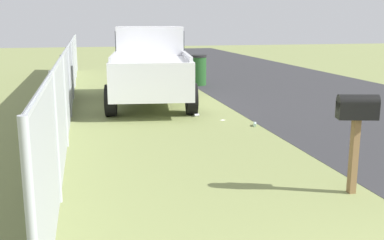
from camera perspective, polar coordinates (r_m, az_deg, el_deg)
mailbox at (r=6.21m, az=19.94°, el=0.63°), size 0.32×0.54×1.33m
pickup_truck at (r=12.74m, az=-5.24°, el=7.11°), size 5.12×2.71×2.09m
trash_bin at (r=16.25m, az=0.68°, el=6.28°), size 0.66×0.66×1.07m
fence_section at (r=12.42m, az=-14.98°, el=5.67°), size 18.85×0.07×1.66m
litter_bottle_midfield_a at (r=10.02m, az=7.86°, el=-0.54°), size 0.23×0.15×0.07m
litter_wrapper_midfield_b at (r=10.52m, az=3.86°, el=-0.01°), size 0.14×0.15×0.01m
litter_can_near_hydrant at (r=10.91m, az=0.58°, el=0.62°), size 0.09×0.13×0.07m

